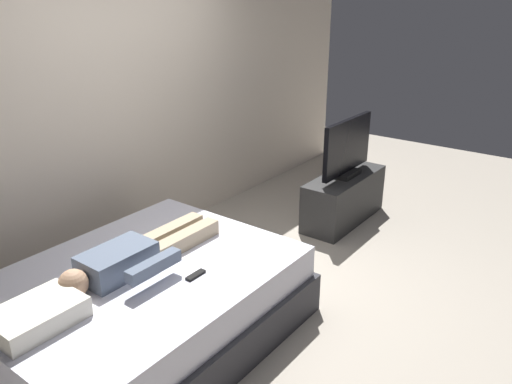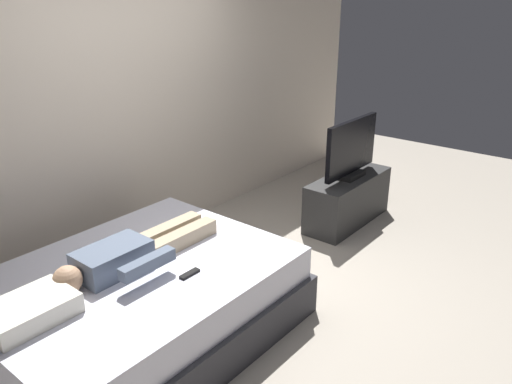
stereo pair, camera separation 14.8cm
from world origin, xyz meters
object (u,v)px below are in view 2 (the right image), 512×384
(tv_stand, at_px, (348,200))
(remote, at_px, (190,274))
(person, at_px, (131,254))
(bed, at_px, (137,304))
(tv, at_px, (351,150))
(pillow, at_px, (29,310))

(tv_stand, bearing_deg, remote, -175.87)
(person, bearing_deg, bed, -116.19)
(tv, bearing_deg, bed, 176.17)
(bed, height_order, tv_stand, bed)
(person, height_order, remote, person)
(pillow, bearing_deg, person, 4.49)
(pillow, bearing_deg, remote, -21.08)
(pillow, relative_size, person, 0.38)
(pillow, xyz_separation_m, person, (0.75, 0.06, 0.02))
(pillow, xyz_separation_m, remote, (0.90, -0.35, -0.05))
(remote, xyz_separation_m, tv_stand, (2.40, 0.17, -0.30))
(remote, bearing_deg, bed, 117.48)
(bed, bearing_deg, tv_stand, -3.83)
(tv, bearing_deg, person, 174.81)
(bed, height_order, pillow, pillow)
(pillow, height_order, person, person)
(tv_stand, distance_m, tv, 0.53)
(pillow, distance_m, tv_stand, 3.32)
(remote, distance_m, tv_stand, 2.42)
(bed, relative_size, pillow, 4.32)
(tv_stand, xyz_separation_m, tv, (-0.00, 0.00, 0.53))
(pillow, relative_size, remote, 3.20)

